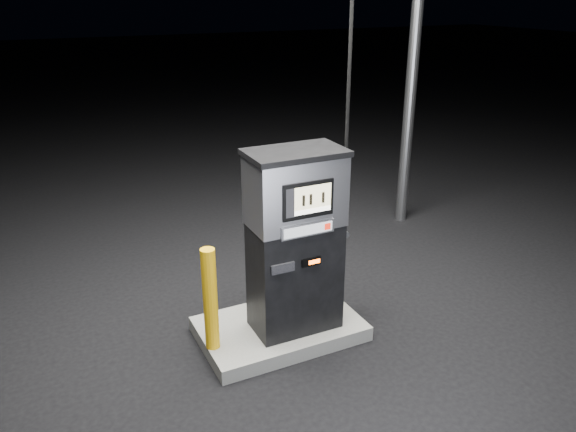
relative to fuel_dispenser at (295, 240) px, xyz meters
name	(u,v)px	position (x,y,z in m)	size (l,w,h in m)	color
ground	(280,335)	(-0.12, 0.10, -1.08)	(80.00, 80.00, 0.00)	black
pump_island	(280,329)	(-0.12, 0.10, -1.01)	(1.60, 1.00, 0.15)	slate
fuel_dispenser	(295,240)	(0.00, 0.00, 0.00)	(0.99, 0.55, 3.76)	black
bollard_left	(210,300)	(-0.86, 0.01, -0.42)	(0.14, 0.14, 1.02)	#F4AF0D
bollard_right	(338,262)	(0.62, 0.23, -0.47)	(0.12, 0.12, 0.92)	#F4AF0D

